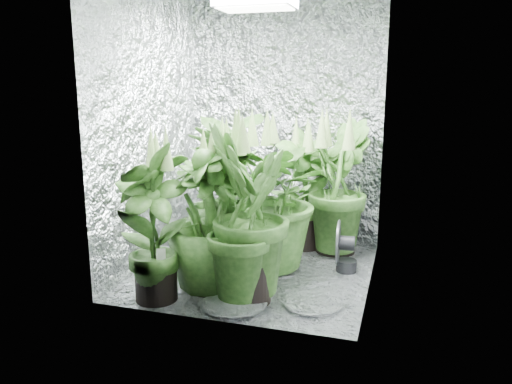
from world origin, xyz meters
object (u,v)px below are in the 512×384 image
at_px(plant_e, 264,196).
at_px(plant_h, 209,216).
at_px(plant_g, 247,215).
at_px(circulation_fan, 342,250).
at_px(plant_b, 305,190).
at_px(grow_lamp, 256,2).
at_px(plant_f, 154,223).
at_px(plant_d, 230,205).
at_px(plant_c, 337,188).
at_px(plant_a, 225,199).

bearing_deg(plant_e, plant_h, -121.40).
bearing_deg(plant_g, circulation_fan, 54.17).
distance_m(plant_b, plant_h, 1.12).
bearing_deg(grow_lamp, plant_f, -124.92).
relative_size(plant_d, plant_e, 0.85).
distance_m(grow_lamp, plant_c, 1.52).
bearing_deg(plant_e, plant_b, 75.98).
relative_size(plant_b, plant_f, 0.99).
height_order(plant_b, plant_f, plant_f).
bearing_deg(plant_b, plant_c, -9.14).
xyz_separation_m(plant_a, plant_e, (0.44, -0.41, 0.14)).
bearing_deg(plant_h, grow_lamp, 65.17).
height_order(plant_e, plant_g, plant_g).
xyz_separation_m(plant_b, plant_f, (-0.67, -1.28, 0.01)).
distance_m(plant_e, plant_f, 0.82).
relative_size(grow_lamp, plant_h, 0.47).
bearing_deg(plant_f, circulation_fan, 38.42).
distance_m(plant_b, plant_e, 0.67).
relative_size(plant_b, circulation_fan, 2.80).
height_order(plant_f, plant_g, plant_g).
bearing_deg(plant_c, plant_d, -128.63).
distance_m(plant_g, circulation_fan, 0.92).
xyz_separation_m(plant_a, plant_h, (0.19, -0.81, 0.07)).
bearing_deg(plant_g, plant_e, 94.97).
height_order(plant_a, plant_c, plant_c).
xyz_separation_m(plant_a, plant_c, (0.86, 0.19, 0.10)).
relative_size(grow_lamp, plant_d, 0.45).
distance_m(plant_b, plant_d, 0.88).
distance_m(plant_g, plant_h, 0.31).
bearing_deg(circulation_fan, plant_g, -129.54).
height_order(plant_a, plant_d, plant_d).
bearing_deg(grow_lamp, circulation_fan, 17.20).
distance_m(grow_lamp, plant_b, 1.51).
bearing_deg(grow_lamp, plant_b, 71.13).
relative_size(plant_c, plant_g, 0.96).
relative_size(plant_e, plant_f, 1.24).
xyz_separation_m(grow_lamp, circulation_fan, (0.59, 0.18, -1.67)).
distance_m(plant_c, plant_e, 0.74).
height_order(grow_lamp, plant_f, grow_lamp).
bearing_deg(plant_g, grow_lamp, 101.56).
height_order(plant_h, circulation_fan, plant_h).
height_order(plant_a, circulation_fan, plant_a).
relative_size(plant_d, circulation_fan, 2.98).
bearing_deg(plant_d, circulation_fan, 26.06).
relative_size(plant_d, plant_g, 0.95).
height_order(plant_e, plant_f, plant_e).
xyz_separation_m(plant_c, plant_d, (-0.61, -0.77, 0.00)).
bearing_deg(plant_b, plant_e, -104.02).
relative_size(plant_a, plant_e, 0.68).
distance_m(plant_b, circulation_fan, 0.67).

